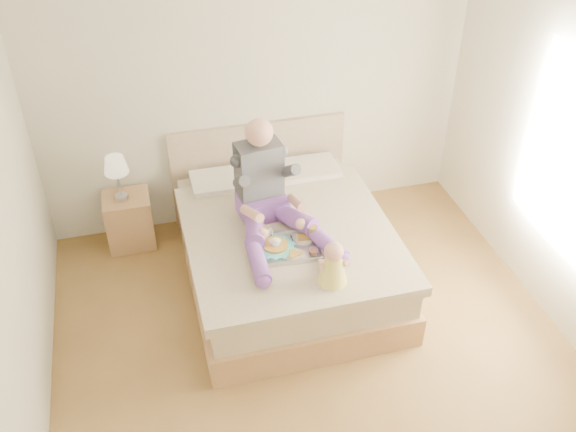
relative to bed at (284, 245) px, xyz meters
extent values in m
cube|color=brown|center=(0.00, -1.08, -0.32)|extent=(4.00, 4.20, 0.01)
cube|color=white|center=(0.00, -1.08, 2.38)|extent=(4.00, 4.20, 0.02)
cube|color=beige|center=(0.00, 1.02, 1.03)|extent=(4.00, 0.02, 2.70)
cube|color=white|center=(1.99, -0.88, 1.08)|extent=(0.02, 1.30, 1.60)
cube|color=white|center=(1.98, -0.88, 1.08)|extent=(0.01, 1.18, 1.48)
cube|color=#986F47|center=(0.00, -0.07, -0.18)|extent=(1.68, 2.13, 0.28)
cube|color=#BEAC8D|center=(0.00, -0.07, 0.08)|extent=(1.60, 2.05, 0.24)
cube|color=#BEAC8D|center=(0.00, -0.22, 0.25)|extent=(1.70, 1.80, 0.09)
cube|color=white|center=(-0.38, 0.68, 0.27)|extent=(0.62, 0.40, 0.14)
cube|color=white|center=(0.38, 0.68, 0.27)|extent=(0.62, 0.40, 0.14)
cube|color=tan|center=(0.00, 1.01, 0.18)|extent=(1.70, 0.08, 1.00)
cube|color=#986F47|center=(-1.29, 0.80, -0.06)|extent=(0.43, 0.38, 0.52)
cylinder|color=#B3B4BA|center=(-1.32, 0.78, 0.22)|extent=(0.12, 0.12, 0.04)
cylinder|color=#B3B4BA|center=(-1.32, 0.78, 0.36)|extent=(0.02, 0.02, 0.24)
cone|color=#FEECC6|center=(-1.32, 0.78, 0.56)|extent=(0.21, 0.21, 0.16)
cube|color=#683C96|center=(-0.16, 0.10, 0.38)|extent=(0.43, 0.36, 0.18)
cube|color=#323339|center=(-0.17, 0.17, 0.70)|extent=(0.40, 0.28, 0.49)
sphere|color=#DD9F8A|center=(-0.16, 0.13, 1.07)|extent=(0.22, 0.22, 0.22)
cylinder|color=#683C96|center=(-0.29, -0.16, 0.37)|extent=(0.26, 0.55, 0.22)
cylinder|color=#683C96|center=(-0.35, -0.56, 0.36)|extent=(0.14, 0.47, 0.13)
sphere|color=#683C96|center=(-0.36, -0.79, 0.35)|extent=(0.11, 0.11, 0.11)
cylinder|color=#323339|center=(-0.35, -0.01, 0.72)|extent=(0.10, 0.31, 0.25)
cylinder|color=#DD9F8A|center=(-0.31, -0.20, 0.54)|extent=(0.15, 0.32, 0.17)
sphere|color=#DD9F8A|center=(-0.26, -0.34, 0.44)|extent=(0.09, 0.09, 0.09)
cylinder|color=#683C96|center=(0.04, -0.11, 0.37)|extent=(0.38, 0.54, 0.22)
cylinder|color=#683C96|center=(0.22, -0.48, 0.36)|extent=(0.27, 0.49, 0.13)
sphere|color=#683C96|center=(0.29, -0.70, 0.35)|extent=(0.11, 0.11, 0.11)
cylinder|color=#323339|center=(0.06, 0.05, 0.72)|extent=(0.16, 0.32, 0.25)
cylinder|color=#DD9F8A|center=(0.07, -0.14, 0.54)|extent=(0.09, 0.32, 0.17)
sphere|color=#DD9F8A|center=(0.06, -0.30, 0.44)|extent=(0.09, 0.09, 0.09)
cube|color=#B3B4BA|center=(-0.06, -0.40, 0.30)|extent=(0.55, 0.45, 0.01)
cylinder|color=#40B9B9|center=(-0.17, -0.38, 0.31)|extent=(0.30, 0.30, 0.02)
cylinder|color=#B9903D|center=(-0.17, -0.38, 0.33)|extent=(0.20, 0.20, 0.02)
cylinder|color=silver|center=(-0.22, -0.24, 0.36)|extent=(0.09, 0.09, 0.10)
torus|color=silver|center=(-0.16, -0.24, 0.36)|extent=(0.02, 0.07, 0.07)
cylinder|color=#957149|center=(-0.22, -0.24, 0.41)|extent=(0.08, 0.08, 0.01)
cylinder|color=silver|center=(0.08, -0.33, 0.31)|extent=(0.17, 0.17, 0.01)
cube|color=#B9903D|center=(0.08, -0.33, 0.33)|extent=(0.10, 0.09, 0.02)
cylinder|color=silver|center=(-0.05, -0.52, 0.31)|extent=(0.17, 0.17, 0.01)
ellipsoid|color=red|center=(-0.03, -0.53, 0.33)|extent=(0.04, 0.04, 0.01)
cylinder|color=white|center=(0.15, -0.36, 0.37)|extent=(0.08, 0.08, 0.13)
cylinder|color=gold|center=(0.15, -0.36, 0.37)|extent=(0.07, 0.07, 0.13)
cylinder|color=white|center=(0.10, -0.54, 0.33)|extent=(0.08, 0.08, 0.04)
cylinder|color=#4B160A|center=(0.10, -0.54, 0.33)|extent=(0.07, 0.07, 0.03)
cone|color=#F5DE4D|center=(0.15, -0.86, 0.41)|extent=(0.22, 0.22, 0.24)
sphere|color=#DD9F8A|center=(0.15, -0.86, 0.58)|extent=(0.14, 0.14, 0.14)
cylinder|color=#DD9F8A|center=(0.12, -0.75, 0.33)|extent=(0.08, 0.17, 0.06)
sphere|color=#DD9F8A|center=(0.12, -0.67, 0.33)|extent=(0.05, 0.05, 0.05)
cylinder|color=#DD9F8A|center=(0.07, -0.85, 0.46)|extent=(0.08, 0.13, 0.10)
cylinder|color=#DD9F8A|center=(0.20, -0.76, 0.33)|extent=(0.06, 0.17, 0.06)
sphere|color=#DD9F8A|center=(0.21, -0.67, 0.33)|extent=(0.05, 0.05, 0.05)
cylinder|color=#DD9F8A|center=(0.24, -0.86, 0.46)|extent=(0.06, 0.12, 0.10)
camera|label=1|loc=(-1.08, -4.23, 3.54)|focal=40.00mm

